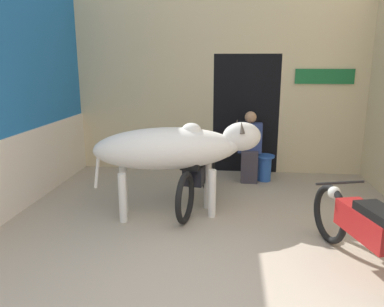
{
  "coord_description": "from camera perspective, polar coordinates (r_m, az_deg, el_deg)",
  "views": [
    {
      "loc": [
        0.28,
        -2.85,
        2.11
      ],
      "look_at": [
        -0.24,
        1.98,
        0.93
      ],
      "focal_mm": 35.0,
      "sensor_mm": 36.0,
      "label": 1
    }
  ],
  "objects": [
    {
      "name": "cow",
      "position": [
        5.16,
        -2.55,
        0.74
      ],
      "size": [
        2.37,
        1.08,
        1.35
      ],
      "color": "silver",
      "rests_on": "ground_plane"
    },
    {
      "name": "plastic_stool",
      "position": [
        6.98,
        10.96,
        -2.04
      ],
      "size": [
        0.36,
        0.36,
        0.48
      ],
      "color": "#2856B2",
      "rests_on": "ground_plane"
    },
    {
      "name": "wall_back_with_doorway",
      "position": [
        7.52,
        5.57,
        10.48
      ],
      "size": [
        5.54,
        0.93,
        4.0
      ],
      "color": "beige",
      "rests_on": "ground_plane"
    },
    {
      "name": "motorcycle_near",
      "position": [
        4.21,
        25.18,
        -10.66
      ],
      "size": [
        0.75,
        2.09,
        0.81
      ],
      "color": "black",
      "rests_on": "ground_plane"
    },
    {
      "name": "wall_left_shopfront",
      "position": [
        5.95,
        -26.1,
        10.57
      ],
      "size": [
        0.25,
        4.41,
        4.0
      ],
      "color": "#236BAD",
      "rests_on": "ground_plane"
    },
    {
      "name": "motorcycle_far",
      "position": [
        5.63,
        0.96,
        -3.36
      ],
      "size": [
        0.59,
        2.06,
        0.81
      ],
      "color": "black",
      "rests_on": "ground_plane"
    },
    {
      "name": "shopkeeper_seated",
      "position": [
        6.8,
        8.79,
        1.28
      ],
      "size": [
        0.42,
        0.33,
        1.27
      ],
      "color": "#3D3842",
      "rests_on": "ground_plane"
    }
  ]
}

